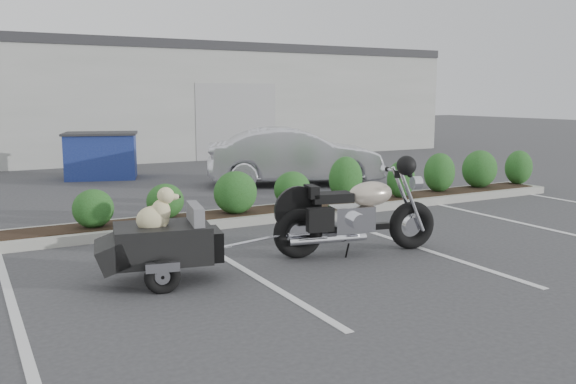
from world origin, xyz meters
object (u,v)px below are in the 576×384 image
sedan (294,156)px  dumpster (101,155)px  pet_trailer (161,242)px  motorcycle (357,215)px

sedan → dumpster: bearing=69.9°
sedan → dumpster: 5.24m
sedan → pet_trailer: bearing=160.8°
motorcycle → pet_trailer: bearing=-169.2°
pet_trailer → sedan: size_ratio=0.46×
pet_trailer → dumpster: 9.76m
motorcycle → pet_trailer: size_ratio=1.23×
sedan → motorcycle: bearing=179.4°
motorcycle → sedan: size_ratio=0.56×
sedan → dumpster: size_ratio=1.97×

